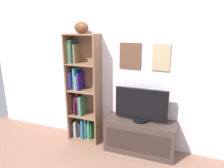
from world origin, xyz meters
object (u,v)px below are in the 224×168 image
bookshelf (82,95)px  football (81,27)px  tv_stand (140,136)px  television (141,105)px

bookshelf → football: 1.08m
bookshelf → tv_stand: 1.13m
television → bookshelf: bearing=175.7°
television → football: bearing=177.4°
football → tv_stand: football is taller
football → tv_stand: size_ratio=0.27×
tv_stand → television: bearing=90.0°
football → tv_stand: 1.85m
television → tv_stand: bearing=-90.0°
tv_stand → football: bearing=177.3°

